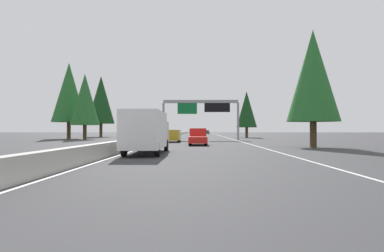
{
  "coord_description": "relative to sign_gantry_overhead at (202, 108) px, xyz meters",
  "views": [
    {
      "loc": [
        -3.71,
        -5.54,
        1.7
      ],
      "look_at": [
        53.95,
        -4.4,
        2.33
      ],
      "focal_mm": 32.05,
      "sensor_mm": 36.0,
      "label": 1
    }
  ],
  "objects": [
    {
      "name": "minivan_far_center",
      "position": [
        -8.81,
        4.11,
        -4.31
      ],
      "size": [
        5.0,
        1.95,
        1.69
      ],
      "color": "#AD931E",
      "rests_on": "ground"
    },
    {
      "name": "conifer_left_far",
      "position": [
        24.53,
        23.79,
        3.58
      ],
      "size": [
        6.4,
        6.4,
        14.53
      ],
      "color": "#4C3823",
      "rests_on": "ground"
    },
    {
      "name": "ground_plane",
      "position": [
        7.3,
        6.03,
        -5.26
      ],
      "size": [
        320.0,
        320.0,
        0.0
      ],
      "primitive_type": "plane",
      "color": "#38383A"
    },
    {
      "name": "shoulder_stripe_right",
      "position": [
        17.3,
        -5.49,
        -5.25
      ],
      "size": [
        160.0,
        0.16,
        0.01
      ],
      "primitive_type": "cube",
      "color": "silver",
      "rests_on": "ground"
    },
    {
      "name": "box_truck_distant_b",
      "position": [
        -32.21,
        4.17,
        -3.65
      ],
      "size": [
        8.5,
        2.4,
        2.95
      ],
      "color": "white",
      "rests_on": "ground"
    },
    {
      "name": "conifer_left_near",
      "position": [
        2.83,
        20.37,
        1.73
      ],
      "size": [
        5.06,
        5.06,
        11.5
      ],
      "color": "#4C3823",
      "rests_on": "ground"
    },
    {
      "name": "median_barrier",
      "position": [
        27.3,
        6.33,
        -4.81
      ],
      "size": [
        180.0,
        0.56,
        0.9
      ],
      "primitive_type": "cube",
      "color": "#ADAAA3",
      "rests_on": "ground"
    },
    {
      "name": "shoulder_stripe_median",
      "position": [
        17.3,
        5.78,
        -5.25
      ],
      "size": [
        160.0,
        0.16,
        0.01
      ],
      "primitive_type": "cube",
      "color": "silver",
      "rests_on": "ground"
    },
    {
      "name": "conifer_right_mid",
      "position": [
        18.32,
        -9.94,
        0.88
      ],
      "size": [
        4.45,
        4.45,
        10.1
      ],
      "color": "#4C3823",
      "rests_on": "ground"
    },
    {
      "name": "conifer_right_near",
      "position": [
        -23.47,
        -10.46,
        1.62
      ],
      "size": [
        4.98,
        4.98,
        11.31
      ],
      "color": "#4C3823",
      "rests_on": "ground"
    },
    {
      "name": "pickup_distant_a",
      "position": [
        -17.85,
        0.58,
        -4.35
      ],
      "size": [
        5.6,
        2.0,
        1.86
      ],
      "color": "red",
      "rests_on": "ground"
    },
    {
      "name": "sign_gantry_overhead",
      "position": [
        0.0,
        0.0,
        0.0
      ],
      "size": [
        0.5,
        12.68,
        6.61
      ],
      "color": "gray",
      "rests_on": "ground"
    },
    {
      "name": "conifer_left_mid",
      "position": [
        7.3,
        24.89,
        3.45
      ],
      "size": [
        6.3,
        6.3,
        14.32
      ],
      "color": "#4C3823",
      "rests_on": "ground"
    },
    {
      "name": "sedan_near_center",
      "position": [
        76.99,
        -2.73,
        -4.58
      ],
      "size": [
        4.4,
        1.8,
        1.47
      ],
      "color": "#2D6B38",
      "rests_on": "ground"
    }
  ]
}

